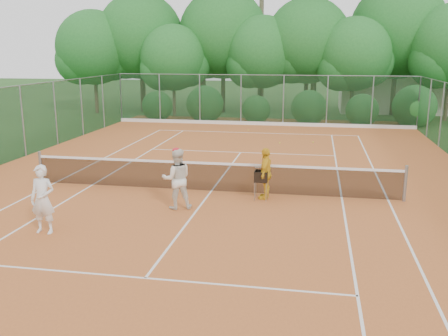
# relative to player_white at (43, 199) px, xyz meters

# --- Properties ---
(ground) EXTENTS (120.00, 120.00, 0.00)m
(ground) POSITION_rel_player_white_xyz_m (3.30, 4.40, -0.88)
(ground) COLOR #214619
(ground) RESTS_ON ground
(clay_court) EXTENTS (18.00, 36.00, 0.02)m
(clay_court) POSITION_rel_player_white_xyz_m (3.30, 4.40, -0.87)
(clay_court) COLOR #BA612B
(clay_court) RESTS_ON ground
(club_building) EXTENTS (8.00, 5.00, 3.00)m
(club_building) POSITION_rel_player_white_xyz_m (12.30, 28.40, 0.62)
(club_building) COLOR beige
(club_building) RESTS_ON ground
(tennis_net) EXTENTS (11.97, 0.10, 1.10)m
(tennis_net) POSITION_rel_player_white_xyz_m (3.30, 4.40, -0.35)
(tennis_net) COLOR gray
(tennis_net) RESTS_ON clay_court
(player_white) EXTENTS (0.63, 0.41, 1.72)m
(player_white) POSITION_rel_player_white_xyz_m (0.00, 0.00, 0.00)
(player_white) COLOR white
(player_white) RESTS_ON clay_court
(player_center_grp) EXTENTS (1.03, 0.92, 1.78)m
(player_center_grp) POSITION_rel_player_white_xyz_m (2.71, 2.50, 0.02)
(player_center_grp) COLOR silver
(player_center_grp) RESTS_ON clay_court
(player_yellow) EXTENTS (0.49, 0.96, 1.58)m
(player_yellow) POSITION_rel_player_white_xyz_m (5.10, 3.93, -0.07)
(player_yellow) COLOR yellow
(player_yellow) RESTS_ON clay_court
(ball_hopper) EXTENTS (0.39, 0.39, 0.89)m
(ball_hopper) POSITION_rel_player_white_xyz_m (4.97, 3.81, -0.15)
(ball_hopper) COLOR gray
(ball_hopper) RESTS_ON clay_court
(stray_ball_a) EXTENTS (0.07, 0.07, 0.07)m
(stray_ball_a) POSITION_rel_player_white_xyz_m (4.85, 13.29, -0.83)
(stray_ball_a) COLOR gold
(stray_ball_a) RESTS_ON clay_court
(stray_ball_b) EXTENTS (0.07, 0.07, 0.07)m
(stray_ball_b) POSITION_rel_player_white_xyz_m (2.80, 17.02, -0.83)
(stray_ball_b) COLOR gold
(stray_ball_b) RESTS_ON clay_court
(stray_ball_c) EXTENTS (0.07, 0.07, 0.07)m
(stray_ball_c) POSITION_rel_player_white_xyz_m (6.46, 13.80, -0.83)
(stray_ball_c) COLOR #CAD130
(stray_ball_c) RESTS_ON clay_court
(court_markings) EXTENTS (11.03, 23.83, 0.01)m
(court_markings) POSITION_rel_player_white_xyz_m (3.30, 4.40, -0.86)
(court_markings) COLOR white
(court_markings) RESTS_ON clay_court
(fence_back) EXTENTS (18.07, 0.07, 3.00)m
(fence_back) POSITION_rel_player_white_xyz_m (3.30, 19.40, 0.64)
(fence_back) COLOR #19381E
(fence_back) RESTS_ON clay_court
(tropical_treeline) EXTENTS (32.10, 8.49, 15.03)m
(tropical_treeline) POSITION_rel_player_white_xyz_m (4.74, 24.62, 4.23)
(tropical_treeline) COLOR brown
(tropical_treeline) RESTS_ON ground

